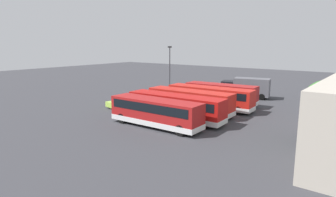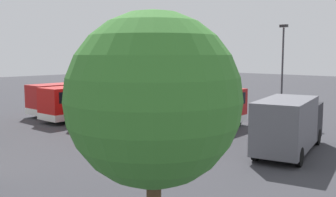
{
  "view_description": "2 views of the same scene",
  "coord_description": "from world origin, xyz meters",
  "px_view_note": "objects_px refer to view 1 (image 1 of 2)",
  "views": [
    {
      "loc": [
        30.12,
        28.36,
        8.69
      ],
      "look_at": [
        -1.17,
        4.67,
        1.25
      ],
      "focal_mm": 31.21,
      "sensor_mm": 36.0,
      "label": 1
    },
    {
      "loc": [
        -24.45,
        31.24,
        5.69
      ],
      "look_at": [
        1.75,
        2.82,
        1.24
      ],
      "focal_mm": 41.55,
      "sensor_mm": 36.0,
      "label": 2
    }
  ],
  "objects_px": {
    "bus_single_deck_fourth": "(175,106)",
    "lamp_post_tall": "(170,67)",
    "bus_single_deck_second": "(210,97)",
    "car_hatchback_silver": "(123,102)",
    "bus_single_deck_third": "(190,101)",
    "bus_single_deck_near_end": "(221,93)",
    "box_truck_blue": "(246,87)",
    "bus_single_deck_fifth": "(155,112)"
  },
  "relations": [
    {
      "from": "bus_single_deck_third",
      "to": "bus_single_deck_fifth",
      "type": "distance_m",
      "value": 7.09
    },
    {
      "from": "bus_single_deck_fifth",
      "to": "lamp_post_tall",
      "type": "height_order",
      "value": "lamp_post_tall"
    },
    {
      "from": "bus_single_deck_near_end",
      "to": "box_truck_blue",
      "type": "xyz_separation_m",
      "value": [
        -7.37,
        0.81,
        0.09
      ]
    },
    {
      "from": "box_truck_blue",
      "to": "lamp_post_tall",
      "type": "distance_m",
      "value": 12.89
    },
    {
      "from": "bus_single_deck_near_end",
      "to": "lamp_post_tall",
      "type": "distance_m",
      "value": 10.77
    },
    {
      "from": "bus_single_deck_second",
      "to": "lamp_post_tall",
      "type": "distance_m",
      "value": 11.85
    },
    {
      "from": "bus_single_deck_fourth",
      "to": "bus_single_deck_fifth",
      "type": "distance_m",
      "value": 3.39
    },
    {
      "from": "lamp_post_tall",
      "to": "bus_single_deck_third",
      "type": "bearing_deg",
      "value": 47.91
    },
    {
      "from": "car_hatchback_silver",
      "to": "bus_single_deck_fourth",
      "type": "bearing_deg",
      "value": 80.71
    },
    {
      "from": "bus_single_deck_third",
      "to": "car_hatchback_silver",
      "type": "relative_size",
      "value": 2.36
    },
    {
      "from": "car_hatchback_silver",
      "to": "lamp_post_tall",
      "type": "bearing_deg",
      "value": -179.95
    },
    {
      "from": "bus_single_deck_second",
      "to": "bus_single_deck_fourth",
      "type": "relative_size",
      "value": 0.99
    },
    {
      "from": "bus_single_deck_third",
      "to": "lamp_post_tall",
      "type": "xyz_separation_m",
      "value": [
        -8.75,
        -9.69,
        3.17
      ]
    },
    {
      "from": "car_hatchback_silver",
      "to": "box_truck_blue",
      "type": "bearing_deg",
      "value": 146.75
    },
    {
      "from": "bus_single_deck_fifth",
      "to": "bus_single_deck_second",
      "type": "bearing_deg",
      "value": 178.08
    },
    {
      "from": "bus_single_deck_second",
      "to": "bus_single_deck_third",
      "type": "relative_size",
      "value": 1.05
    },
    {
      "from": "bus_single_deck_fifth",
      "to": "box_truck_blue",
      "type": "distance_m",
      "value": 21.82
    },
    {
      "from": "car_hatchback_silver",
      "to": "lamp_post_tall",
      "type": "relative_size",
      "value": 0.58
    },
    {
      "from": "bus_single_deck_fourth",
      "to": "bus_single_deck_fifth",
      "type": "bearing_deg",
      "value": -2.39
    },
    {
      "from": "bus_single_deck_fifth",
      "to": "lamp_post_tall",
      "type": "relative_size",
      "value": 1.3
    },
    {
      "from": "box_truck_blue",
      "to": "bus_single_deck_second",
      "type": "bearing_deg",
      "value": -3.49
    },
    {
      "from": "bus_single_deck_second",
      "to": "car_hatchback_silver",
      "type": "height_order",
      "value": "bus_single_deck_second"
    },
    {
      "from": "bus_single_deck_near_end",
      "to": "lamp_post_tall",
      "type": "relative_size",
      "value": 1.27
    },
    {
      "from": "bus_single_deck_near_end",
      "to": "box_truck_blue",
      "type": "distance_m",
      "value": 7.42
    },
    {
      "from": "car_hatchback_silver",
      "to": "lamp_post_tall",
      "type": "height_order",
      "value": "lamp_post_tall"
    },
    {
      "from": "lamp_post_tall",
      "to": "bus_single_deck_fifth",
      "type": "bearing_deg",
      "value": 32.19
    },
    {
      "from": "bus_single_deck_third",
      "to": "bus_single_deck_fifth",
      "type": "bearing_deg",
      "value": 2.28
    },
    {
      "from": "bus_single_deck_near_end",
      "to": "lamp_post_tall",
      "type": "xyz_separation_m",
      "value": [
        -1.41,
        -10.19,
        3.17
      ]
    },
    {
      "from": "bus_single_deck_second",
      "to": "car_hatchback_silver",
      "type": "relative_size",
      "value": 2.47
    },
    {
      "from": "box_truck_blue",
      "to": "car_hatchback_silver",
      "type": "xyz_separation_m",
      "value": [
        16.76,
        -10.99,
        -1.01
      ]
    },
    {
      "from": "bus_single_deck_near_end",
      "to": "bus_single_deck_fifth",
      "type": "relative_size",
      "value": 0.98
    },
    {
      "from": "lamp_post_tall",
      "to": "bus_single_deck_second",
      "type": "bearing_deg",
      "value": 64.84
    },
    {
      "from": "bus_single_deck_third",
      "to": "bus_single_deck_fourth",
      "type": "bearing_deg",
      "value": 6.53
    },
    {
      "from": "bus_single_deck_second",
      "to": "bus_single_deck_fourth",
      "type": "bearing_deg",
      "value": -1.72
    },
    {
      "from": "bus_single_deck_third",
      "to": "bus_single_deck_fourth",
      "type": "distance_m",
      "value": 3.72
    },
    {
      "from": "bus_single_deck_third",
      "to": "car_hatchback_silver",
      "type": "bearing_deg",
      "value": -78.05
    },
    {
      "from": "bus_single_deck_fifth",
      "to": "bus_single_deck_third",
      "type": "bearing_deg",
      "value": -177.72
    },
    {
      "from": "bus_single_deck_fourth",
      "to": "lamp_post_tall",
      "type": "bearing_deg",
      "value": -140.92
    },
    {
      "from": "bus_single_deck_third",
      "to": "box_truck_blue",
      "type": "xyz_separation_m",
      "value": [
        -14.71,
        1.31,
        0.08
      ]
    },
    {
      "from": "bus_single_deck_fourth",
      "to": "car_hatchback_silver",
      "type": "distance_m",
      "value": 10.28
    },
    {
      "from": "bus_single_deck_second",
      "to": "box_truck_blue",
      "type": "bearing_deg",
      "value": 176.51
    },
    {
      "from": "bus_single_deck_second",
      "to": "lamp_post_tall",
      "type": "relative_size",
      "value": 1.44
    }
  ]
}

